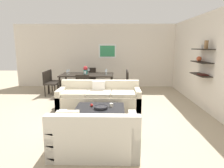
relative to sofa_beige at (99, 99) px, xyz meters
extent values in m
plane|color=tan|center=(-0.03, -0.34, -0.29)|extent=(18.00, 18.00, 0.00)
cube|color=silver|center=(0.27, 3.19, 1.06)|extent=(8.40, 0.06, 2.70)
cube|color=white|center=(0.10, 3.15, 1.27)|extent=(0.75, 0.02, 0.59)
cube|color=#338C59|center=(0.10, 3.13, 1.27)|extent=(0.64, 0.01, 0.47)
cube|color=silver|center=(3.00, 0.26, 1.06)|extent=(0.06, 8.20, 2.70)
cube|color=black|center=(2.83, -0.01, 1.41)|extent=(0.28, 0.90, 0.02)
cube|color=black|center=(2.83, -0.01, 1.06)|extent=(0.28, 0.90, 0.02)
cube|color=black|center=(2.83, -0.01, 0.71)|extent=(0.28, 0.90, 0.02)
cylinder|color=olive|center=(2.83, -0.21, 1.53)|extent=(0.10, 0.10, 0.22)
sphere|color=#D85933|center=(2.83, 0.17, 1.14)|extent=(0.14, 0.14, 0.14)
cylinder|color=silver|center=(2.83, 0.04, 1.48)|extent=(0.07, 0.07, 0.12)
cube|color=#4C1E19|center=(2.83, -0.16, 0.74)|extent=(0.20, 0.28, 0.03)
cube|color=beige|center=(0.00, -0.04, -0.08)|extent=(2.32, 0.90, 0.42)
cube|color=beige|center=(0.00, 0.33, 0.31)|extent=(2.32, 0.16, 0.36)
cube|color=beige|center=(-1.09, -0.04, 0.01)|extent=(0.14, 0.90, 0.60)
cube|color=beige|center=(1.09, -0.04, 0.01)|extent=(0.14, 0.90, 0.60)
cube|color=beige|center=(-0.68, -0.08, 0.18)|extent=(0.66, 0.70, 0.10)
cube|color=beige|center=(0.00, -0.08, 0.18)|extent=(0.66, 0.70, 0.10)
cube|color=beige|center=(0.68, -0.08, 0.18)|extent=(0.66, 0.70, 0.10)
cube|color=white|center=(-0.03, 0.15, 0.31)|extent=(0.36, 0.12, 0.36)
cube|color=silver|center=(0.13, -2.37, -0.08)|extent=(1.46, 0.90, 0.42)
cube|color=silver|center=(0.13, -2.74, 0.31)|extent=(1.46, 0.16, 0.36)
cube|color=silver|center=(0.79, -2.37, 0.01)|extent=(0.14, 0.90, 0.60)
cube|color=silver|center=(-0.53, -2.37, 0.01)|extent=(0.14, 0.90, 0.60)
cube|color=silver|center=(0.42, -2.33, 0.18)|extent=(0.57, 0.70, 0.10)
cube|color=silver|center=(-0.17, -2.33, 0.18)|extent=(0.57, 0.70, 0.10)
cube|color=beige|center=(-0.29, -2.56, 0.31)|extent=(0.37, 0.14, 0.36)
cube|color=black|center=(0.11, -1.17, -0.10)|extent=(1.13, 0.99, 0.38)
cylinder|color=black|center=(0.14, -1.20, 0.11)|extent=(0.31, 0.31, 0.05)
torus|color=black|center=(0.14, -1.20, 0.14)|extent=(0.32, 0.32, 0.02)
cylinder|color=silver|center=(0.37, -1.06, 0.13)|extent=(0.08, 0.08, 0.09)
sphere|color=red|center=(-0.09, -1.05, 0.12)|extent=(0.07, 0.07, 0.07)
cube|color=black|center=(-0.60, 1.73, 0.44)|extent=(1.94, 1.01, 0.04)
cylinder|color=black|center=(-1.51, 1.29, 0.06)|extent=(0.06, 0.06, 0.71)
cylinder|color=black|center=(0.31, 1.29, 0.06)|extent=(0.06, 0.06, 0.71)
cylinder|color=black|center=(-1.51, 2.18, 0.06)|extent=(0.06, 0.06, 0.71)
cylinder|color=black|center=(0.31, 2.18, 0.06)|extent=(0.06, 0.06, 0.71)
cube|color=black|center=(0.69, 1.96, 0.14)|extent=(0.44, 0.44, 0.04)
cube|color=black|center=(0.89, 1.96, 0.37)|extent=(0.04, 0.44, 0.43)
cylinder|color=black|center=(0.51, 2.14, -0.09)|extent=(0.04, 0.04, 0.41)
cylinder|color=black|center=(0.51, 1.78, -0.09)|extent=(0.04, 0.04, 0.41)
cylinder|color=black|center=(0.87, 2.14, -0.09)|extent=(0.04, 0.04, 0.41)
cylinder|color=black|center=(0.87, 1.78, -0.09)|extent=(0.04, 0.04, 0.41)
cube|color=black|center=(-1.89, 1.51, 0.14)|extent=(0.44, 0.44, 0.04)
cube|color=black|center=(-2.09, 1.51, 0.37)|extent=(0.04, 0.44, 0.43)
cylinder|color=black|center=(-1.71, 1.33, -0.09)|extent=(0.04, 0.04, 0.41)
cylinder|color=black|center=(-1.71, 1.69, -0.09)|extent=(0.04, 0.04, 0.41)
cylinder|color=black|center=(-2.07, 1.33, -0.09)|extent=(0.04, 0.04, 0.41)
cylinder|color=black|center=(-2.07, 1.69, -0.09)|extent=(0.04, 0.04, 0.41)
cube|color=black|center=(-0.60, 0.91, 0.14)|extent=(0.44, 0.44, 0.04)
cube|color=black|center=(-0.60, 0.71, 0.37)|extent=(0.44, 0.04, 0.43)
cylinder|color=black|center=(-0.42, 1.09, -0.09)|extent=(0.04, 0.04, 0.41)
cylinder|color=black|center=(-0.78, 1.09, -0.09)|extent=(0.04, 0.04, 0.41)
cylinder|color=black|center=(-0.42, 0.73, -0.09)|extent=(0.04, 0.04, 0.41)
cylinder|color=black|center=(-0.78, 0.73, -0.09)|extent=(0.04, 0.04, 0.41)
cube|color=black|center=(0.69, 1.51, 0.14)|extent=(0.44, 0.44, 0.04)
cube|color=black|center=(0.89, 1.51, 0.37)|extent=(0.04, 0.44, 0.43)
cylinder|color=black|center=(0.51, 1.69, -0.09)|extent=(0.04, 0.04, 0.41)
cylinder|color=black|center=(0.51, 1.33, -0.09)|extent=(0.04, 0.04, 0.41)
cylinder|color=black|center=(0.87, 1.69, -0.09)|extent=(0.04, 0.04, 0.41)
cylinder|color=black|center=(0.87, 1.33, -0.09)|extent=(0.04, 0.04, 0.41)
cube|color=black|center=(-1.89, 1.96, 0.14)|extent=(0.44, 0.44, 0.04)
cube|color=black|center=(-2.09, 1.96, 0.37)|extent=(0.04, 0.44, 0.43)
cylinder|color=black|center=(-1.71, 1.78, -0.09)|extent=(0.04, 0.04, 0.41)
cylinder|color=black|center=(-1.71, 2.14, -0.09)|extent=(0.04, 0.04, 0.41)
cylinder|color=black|center=(-2.07, 1.78, -0.09)|extent=(0.04, 0.04, 0.41)
cylinder|color=black|center=(-2.07, 2.14, -0.09)|extent=(0.04, 0.04, 0.41)
cube|color=black|center=(-0.60, 2.56, 0.14)|extent=(0.44, 0.44, 0.04)
cube|color=black|center=(-0.60, 2.76, 0.37)|extent=(0.44, 0.04, 0.43)
cylinder|color=black|center=(-0.78, 2.38, -0.09)|extent=(0.04, 0.04, 0.41)
cylinder|color=black|center=(-0.42, 2.38, -0.09)|extent=(0.04, 0.04, 0.41)
cylinder|color=black|center=(-0.78, 2.74, -0.09)|extent=(0.04, 0.04, 0.41)
cylinder|color=black|center=(-0.42, 2.74, -0.09)|extent=(0.04, 0.04, 0.41)
cylinder|color=silver|center=(-1.31, 1.61, 0.46)|extent=(0.06, 0.06, 0.01)
cylinder|color=silver|center=(-1.31, 1.61, 0.50)|extent=(0.01, 0.01, 0.07)
cylinder|color=silver|center=(-1.31, 1.61, 0.59)|extent=(0.07, 0.07, 0.10)
cylinder|color=silver|center=(-1.31, 1.86, 0.46)|extent=(0.06, 0.06, 0.01)
cylinder|color=silver|center=(-1.31, 1.86, 0.51)|extent=(0.01, 0.01, 0.09)
cylinder|color=silver|center=(-1.31, 1.86, 0.59)|extent=(0.06, 0.06, 0.07)
cylinder|color=silver|center=(-0.60, 1.29, 0.46)|extent=(0.06, 0.06, 0.01)
cylinder|color=silver|center=(-0.60, 1.29, 0.50)|extent=(0.01, 0.01, 0.07)
cylinder|color=silver|center=(-0.60, 1.29, 0.58)|extent=(0.06, 0.06, 0.09)
cylinder|color=silver|center=(-0.60, 2.18, 0.46)|extent=(0.06, 0.06, 0.01)
cylinder|color=silver|center=(-0.60, 2.18, 0.50)|extent=(0.01, 0.01, 0.06)
cylinder|color=silver|center=(-0.60, 2.18, 0.57)|extent=(0.08, 0.08, 0.10)
cylinder|color=silver|center=(0.11, 1.61, 0.46)|extent=(0.06, 0.06, 0.01)
cylinder|color=silver|center=(0.11, 1.61, 0.51)|extent=(0.01, 0.01, 0.09)
cylinder|color=silver|center=(0.11, 1.61, 0.59)|extent=(0.07, 0.07, 0.07)
cylinder|color=silver|center=(0.11, 1.86, 0.46)|extent=(0.06, 0.06, 0.01)
cylinder|color=silver|center=(0.11, 1.86, 0.51)|extent=(0.01, 0.01, 0.08)
cylinder|color=silver|center=(0.11, 1.86, 0.59)|extent=(0.07, 0.07, 0.09)
cylinder|color=teal|center=(-0.66, 1.79, 0.54)|extent=(0.14, 0.14, 0.16)
sphere|color=red|center=(-0.66, 1.79, 0.67)|extent=(0.16, 0.16, 0.16)
camera|label=1|loc=(0.49, -5.56, 1.51)|focal=31.95mm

